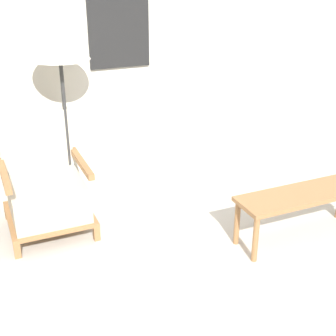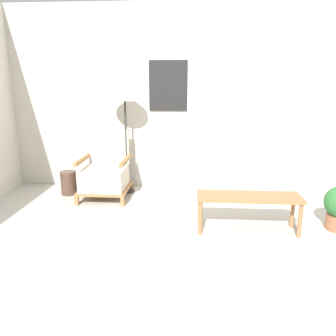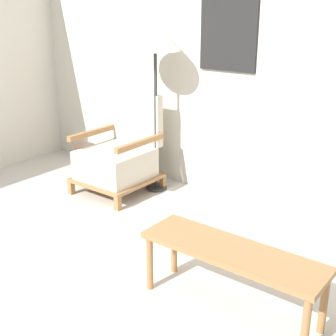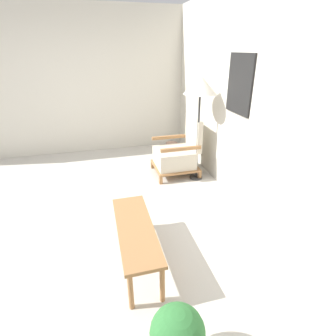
% 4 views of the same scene
% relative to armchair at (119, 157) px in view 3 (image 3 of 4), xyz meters
% --- Properties ---
extents(ground_plane, '(14.00, 14.00, 0.00)m').
position_rel_armchair_xyz_m(ground_plane, '(0.97, -1.72, -0.35)').
color(ground_plane, '#B7B2A8').
extents(wall_back, '(8.00, 0.09, 2.70)m').
position_rel_armchair_xyz_m(wall_back, '(0.97, 0.57, 1.00)').
color(wall_back, beige).
rests_on(wall_back, ground_plane).
extents(armchair, '(0.67, 0.70, 0.94)m').
position_rel_armchair_xyz_m(armchair, '(0.00, 0.00, 0.00)').
color(armchair, olive).
rests_on(armchair, ground_plane).
extents(floor_lamp, '(0.49, 0.49, 1.62)m').
position_rel_armchair_xyz_m(floor_lamp, '(0.26, 0.24, 1.10)').
color(floor_lamp, '#2D2D2D').
rests_on(floor_lamp, ground_plane).
extents(coffee_table, '(1.12, 0.34, 0.41)m').
position_rel_armchair_xyz_m(coffee_table, '(1.84, -0.99, 0.01)').
color(coffee_table, olive).
rests_on(coffee_table, ground_plane).
extents(vase, '(0.23, 0.23, 0.34)m').
position_rel_armchair_xyz_m(vase, '(-0.58, 0.07, -0.18)').
color(vase, '#473328').
rests_on(vase, ground_plane).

